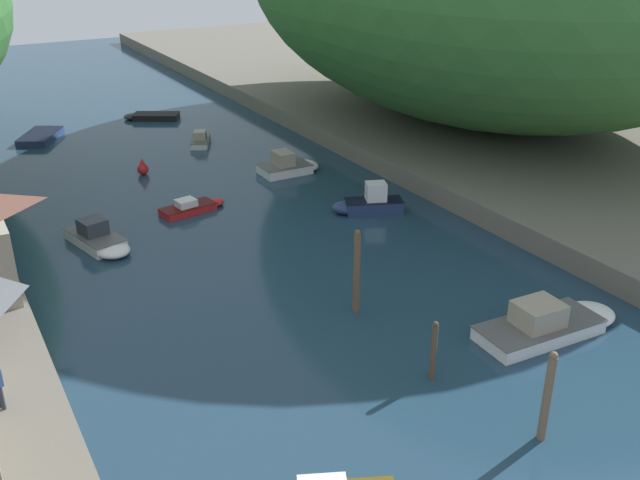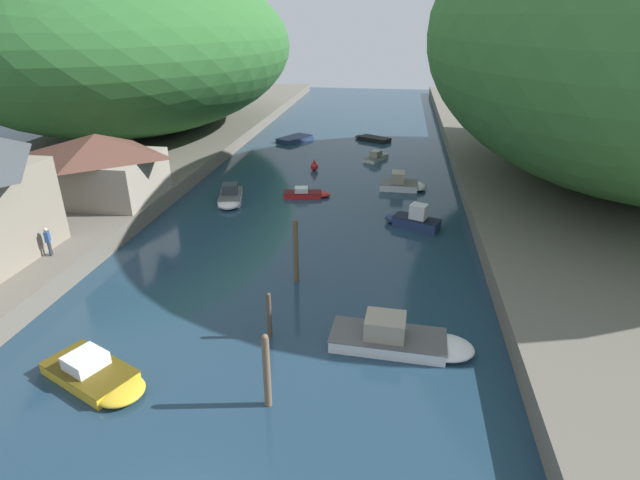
{
  "view_description": "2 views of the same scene",
  "coord_description": "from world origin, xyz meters",
  "px_view_note": "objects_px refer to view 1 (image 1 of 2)",
  "views": [
    {
      "loc": [
        -13.62,
        -6.42,
        15.3
      ],
      "look_at": [
        1.51,
        19.95,
        1.41
      ],
      "focal_mm": 40.0,
      "sensor_mm": 36.0,
      "label": 1
    },
    {
      "loc": [
        5.82,
        -8.63,
        13.84
      ],
      "look_at": [
        1.53,
        19.23,
        0.96
      ],
      "focal_mm": 28.0,
      "sensor_mm": 36.0,
      "label": 2
    }
  ],
  "objects_px": {
    "boat_red_skiff": "(194,206)",
    "boat_far_right_bank": "(290,166)",
    "boat_far_upstream": "(551,323)",
    "boat_cabin_cruiser": "(367,204)",
    "boat_near_quay": "(150,116)",
    "boat_open_rowboat": "(43,134)",
    "boat_white_cruiser": "(201,139)",
    "boat_navy_launch": "(99,239)",
    "channel_buoy_near": "(143,168)"
  },
  "relations": [
    {
      "from": "boat_far_right_bank",
      "to": "channel_buoy_near",
      "type": "xyz_separation_m",
      "value": [
        -8.44,
        4.31,
        -0.02
      ]
    },
    {
      "from": "boat_red_skiff",
      "to": "boat_navy_launch",
      "type": "bearing_deg",
      "value": -78.95
    },
    {
      "from": "boat_open_rowboat",
      "to": "boat_far_right_bank",
      "type": "xyz_separation_m",
      "value": [
        12.41,
        -16.43,
        0.2
      ]
    },
    {
      "from": "boat_open_rowboat",
      "to": "boat_far_upstream",
      "type": "bearing_deg",
      "value": -42.7
    },
    {
      "from": "boat_near_quay",
      "to": "boat_navy_launch",
      "type": "bearing_deg",
      "value": -172.84
    },
    {
      "from": "boat_cabin_cruiser",
      "to": "boat_white_cruiser",
      "type": "bearing_deg",
      "value": 32.83
    },
    {
      "from": "boat_far_upstream",
      "to": "channel_buoy_near",
      "type": "relative_size",
      "value": 5.95
    },
    {
      "from": "boat_open_rowboat",
      "to": "boat_near_quay",
      "type": "bearing_deg",
      "value": 37.07
    },
    {
      "from": "boat_cabin_cruiser",
      "to": "boat_navy_launch",
      "type": "xyz_separation_m",
      "value": [
        -14.28,
        2.86,
        -0.12
      ]
    },
    {
      "from": "boat_red_skiff",
      "to": "boat_white_cruiser",
      "type": "relative_size",
      "value": 1.04
    },
    {
      "from": "boat_cabin_cruiser",
      "to": "boat_far_right_bank",
      "type": "distance_m",
      "value": 8.3
    },
    {
      "from": "boat_far_upstream",
      "to": "boat_far_right_bank",
      "type": "distance_m",
      "value": 22.62
    },
    {
      "from": "boat_open_rowboat",
      "to": "channel_buoy_near",
      "type": "xyz_separation_m",
      "value": [
        3.97,
        -12.12,
        0.19
      ]
    },
    {
      "from": "boat_far_upstream",
      "to": "boat_white_cruiser",
      "type": "bearing_deg",
      "value": -172.5
    },
    {
      "from": "boat_cabin_cruiser",
      "to": "boat_near_quay",
      "type": "bearing_deg",
      "value": 32.06
    },
    {
      "from": "channel_buoy_near",
      "to": "boat_cabin_cruiser",
      "type": "bearing_deg",
      "value": -54.32
    },
    {
      "from": "boat_red_skiff",
      "to": "boat_far_right_bank",
      "type": "xyz_separation_m",
      "value": [
        7.81,
        3.18,
        0.19
      ]
    },
    {
      "from": "boat_far_right_bank",
      "to": "channel_buoy_near",
      "type": "bearing_deg",
      "value": -116.85
    },
    {
      "from": "boat_cabin_cruiser",
      "to": "boat_open_rowboat",
      "type": "relative_size",
      "value": 0.74
    },
    {
      "from": "boat_far_upstream",
      "to": "boat_cabin_cruiser",
      "type": "bearing_deg",
      "value": -179.7
    },
    {
      "from": "boat_far_upstream",
      "to": "boat_navy_launch",
      "type": "xyz_separation_m",
      "value": [
        -13.63,
        17.2,
        -0.05
      ]
    },
    {
      "from": "boat_cabin_cruiser",
      "to": "boat_open_rowboat",
      "type": "distance_m",
      "value": 27.93
    },
    {
      "from": "boat_red_skiff",
      "to": "boat_far_upstream",
      "type": "relative_size",
      "value": 0.61
    },
    {
      "from": "boat_red_skiff",
      "to": "boat_navy_launch",
      "type": "xyz_separation_m",
      "value": [
        -5.86,
        -2.24,
        0.15
      ]
    },
    {
      "from": "boat_open_rowboat",
      "to": "boat_white_cruiser",
      "type": "distance_m",
      "value": 12.24
    },
    {
      "from": "boat_red_skiff",
      "to": "boat_open_rowboat",
      "type": "height_order",
      "value": "boat_red_skiff"
    },
    {
      "from": "boat_open_rowboat",
      "to": "boat_navy_launch",
      "type": "height_order",
      "value": "boat_navy_launch"
    },
    {
      "from": "boat_red_skiff",
      "to": "boat_far_right_bank",
      "type": "height_order",
      "value": "boat_far_right_bank"
    },
    {
      "from": "boat_white_cruiser",
      "to": "channel_buoy_near",
      "type": "distance_m",
      "value": 7.55
    },
    {
      "from": "boat_far_right_bank",
      "to": "boat_cabin_cruiser",
      "type": "bearing_deg",
      "value": 4.39
    },
    {
      "from": "boat_red_skiff",
      "to": "boat_far_right_bank",
      "type": "bearing_deg",
      "value": 102.3
    },
    {
      "from": "boat_red_skiff",
      "to": "channel_buoy_near",
      "type": "height_order",
      "value": "channel_buoy_near"
    },
    {
      "from": "boat_navy_launch",
      "to": "boat_near_quay",
      "type": "height_order",
      "value": "boat_navy_launch"
    },
    {
      "from": "channel_buoy_near",
      "to": "boat_navy_launch",
      "type": "bearing_deg",
      "value": -118.27
    },
    {
      "from": "boat_near_quay",
      "to": "channel_buoy_near",
      "type": "relative_size",
      "value": 4.31
    },
    {
      "from": "boat_far_right_bank",
      "to": "boat_white_cruiser",
      "type": "relative_size",
      "value": 1.03
    },
    {
      "from": "boat_red_skiff",
      "to": "channel_buoy_near",
      "type": "bearing_deg",
      "value": 174.96
    },
    {
      "from": "boat_far_right_bank",
      "to": "boat_white_cruiser",
      "type": "distance_m",
      "value": 9.47
    },
    {
      "from": "boat_red_skiff",
      "to": "boat_far_right_bank",
      "type": "relative_size",
      "value": 1.01
    },
    {
      "from": "boat_navy_launch",
      "to": "boat_near_quay",
      "type": "bearing_deg",
      "value": -127.03
    },
    {
      "from": "boat_far_right_bank",
      "to": "channel_buoy_near",
      "type": "height_order",
      "value": "boat_far_right_bank"
    },
    {
      "from": "boat_red_skiff",
      "to": "boat_white_cruiser",
      "type": "height_order",
      "value": "boat_white_cruiser"
    },
    {
      "from": "boat_open_rowboat",
      "to": "boat_navy_launch",
      "type": "xyz_separation_m",
      "value": [
        -1.26,
        -21.85,
        0.17
      ]
    },
    {
      "from": "boat_far_right_bank",
      "to": "boat_navy_launch",
      "type": "bearing_deg",
      "value": -68.16
    },
    {
      "from": "boat_open_rowboat",
      "to": "boat_far_right_bank",
      "type": "height_order",
      "value": "boat_far_right_bank"
    },
    {
      "from": "boat_far_upstream",
      "to": "boat_near_quay",
      "type": "bearing_deg",
      "value": -171.76
    },
    {
      "from": "boat_near_quay",
      "to": "boat_far_right_bank",
      "type": "bearing_deg",
      "value": -137.33
    },
    {
      "from": "boat_white_cruiser",
      "to": "boat_navy_launch",
      "type": "relative_size",
      "value": 0.8
    },
    {
      "from": "boat_near_quay",
      "to": "boat_red_skiff",
      "type": "bearing_deg",
      "value": -160.51
    },
    {
      "from": "boat_red_skiff",
      "to": "boat_navy_launch",
      "type": "relative_size",
      "value": 0.83
    }
  ]
}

